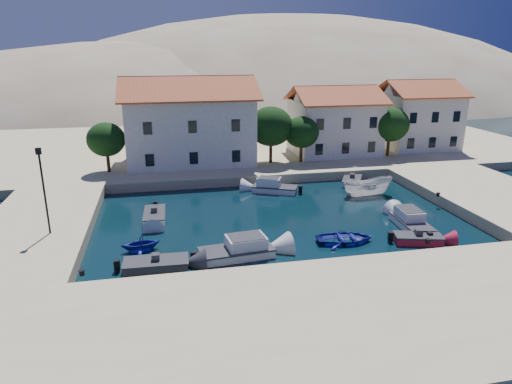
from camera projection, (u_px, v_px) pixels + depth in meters
ground at (319, 273)px, 28.95m from camera, size 400.00×400.00×0.00m
quay_south at (359, 319)px, 23.20m from camera, size 52.00×12.00×1.00m
quay_east at (494, 197)px, 42.15m from camera, size 11.00×20.00×1.00m
quay_west at (36, 231)px, 34.41m from camera, size 8.00×20.00×1.00m
quay_north at (243, 146)px, 64.66m from camera, size 80.00×36.00×1.00m
hills at (253, 162)px, 155.42m from camera, size 254.00×176.00×99.00m
building_left at (189, 119)px, 52.13m from camera, size 14.70×9.45×9.70m
building_mid at (334, 119)px, 56.80m from camera, size 10.50×8.40×8.30m
building_right at (418, 114)px, 60.01m from camera, size 9.45×8.40×8.80m
trees at (284, 129)px, 52.15m from camera, size 37.30×5.30×6.45m
lamppost at (43, 183)px, 31.56m from camera, size 0.35×0.25×6.22m
bollards at (339, 230)px, 32.76m from camera, size 29.36×9.56×0.30m
motorboat_grey_sw at (156, 265)px, 29.48m from camera, size 4.23×2.01×1.25m
cabin_cruiser_south at (236, 250)px, 31.13m from camera, size 5.26×2.68×1.60m
rowboat_south at (345, 242)px, 33.66m from camera, size 4.49×3.40×0.88m
motorboat_red_se at (418, 239)px, 33.44m from camera, size 3.69×2.37×1.25m
cabin_cruiser_east at (412, 223)px, 36.07m from camera, size 2.27×4.89×1.60m
boat_east at (367, 196)px, 44.29m from camera, size 5.10×2.04×1.95m
motorboat_white_ne at (352, 181)px, 48.27m from camera, size 3.44×4.35×1.25m
rowboat_west at (141, 250)px, 32.27m from camera, size 3.01×2.70×1.41m
motorboat_white_west at (155, 216)px, 38.11m from camera, size 1.88×4.00×1.25m
cabin_cruiser_north at (275, 187)px, 45.30m from camera, size 4.75×3.53×1.60m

